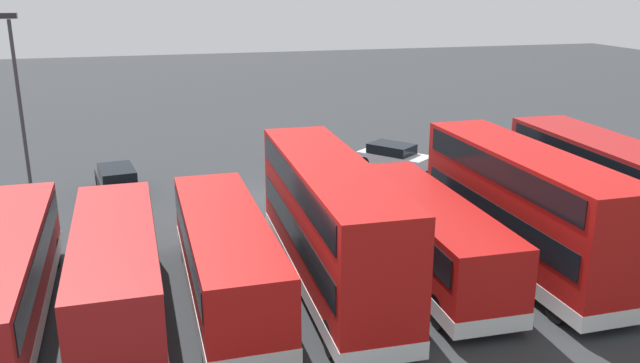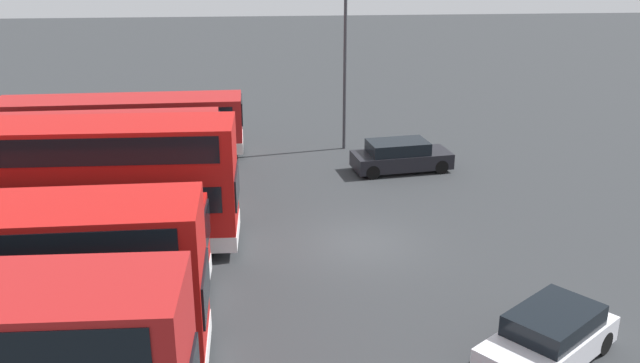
{
  "view_description": "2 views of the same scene",
  "coord_description": "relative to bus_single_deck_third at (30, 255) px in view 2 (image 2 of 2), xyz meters",
  "views": [
    {
      "loc": [
        6.07,
        30.79,
        10.43
      ],
      "look_at": [
        -1.3,
        3.12,
        1.71
      ],
      "focal_mm": 37.1,
      "sensor_mm": 36.0,
      "label": 1
    },
    {
      "loc": [
        -22.45,
        3.29,
        10.49
      ],
      "look_at": [
        2.46,
        1.27,
        1.5
      ],
      "focal_mm": 39.32,
      "sensor_mm": 36.0,
      "label": 2
    }
  ],
  "objects": [
    {
      "name": "bus_single_deck_third",
      "position": [
        0.0,
        0.0,
        0.0
      ],
      "size": [
        2.73,
        10.24,
        2.95
      ],
      "color": "#B71411",
      "rests_on": "ground"
    },
    {
      "name": "bus_double_decker_fourth",
      "position": [
        3.68,
        -0.05,
        0.83
      ],
      "size": [
        2.74,
        11.73,
        4.55
      ],
      "color": "#B71411",
      "rests_on": "ground"
    },
    {
      "name": "lamp_post_tall",
      "position": [
        14.95,
        -10.87,
        3.64
      ],
      "size": [
        0.7,
        0.3,
        9.12
      ],
      "color": "#38383D",
      "rests_on": "ground"
    },
    {
      "name": "bus_single_deck_seventh",
      "position": [
        14.35,
        0.0,
        0.0
      ],
      "size": [
        2.86,
        11.68,
        2.95
      ],
      "color": "#A51919",
      "rests_on": "ground"
    },
    {
      "name": "bus_single_deck_fifth",
      "position": [
        7.32,
        -0.0,
        0.0
      ],
      "size": [
        2.77,
        10.6,
        2.95
      ],
      "color": "#B71411",
      "rests_on": "ground"
    },
    {
      "name": "ground_plane",
      "position": [
        3.47,
        -10.19,
        -1.62
      ],
      "size": [
        140.0,
        140.0,
        0.0
      ],
      "primitive_type": "plane",
      "color": "#2D3033"
    },
    {
      "name": "bus_single_deck_sixth",
      "position": [
        10.86,
        0.18,
        -0.0
      ],
      "size": [
        2.82,
        10.18,
        2.95
      ],
      "color": "#A51919",
      "rests_on": "ground"
    },
    {
      "name": "car_hatchback_silver",
      "position": [
        11.24,
        -13.05,
        -0.92
      ],
      "size": [
        2.45,
        4.69,
        1.43
      ],
      "color": "black",
      "rests_on": "ground"
    },
    {
      "name": "car_small_green",
      "position": [
        -4.07,
        -13.98,
        -0.92
      ],
      "size": [
        3.97,
        4.35,
        1.43
      ],
      "color": "silver",
      "rests_on": "ground"
    }
  ]
}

